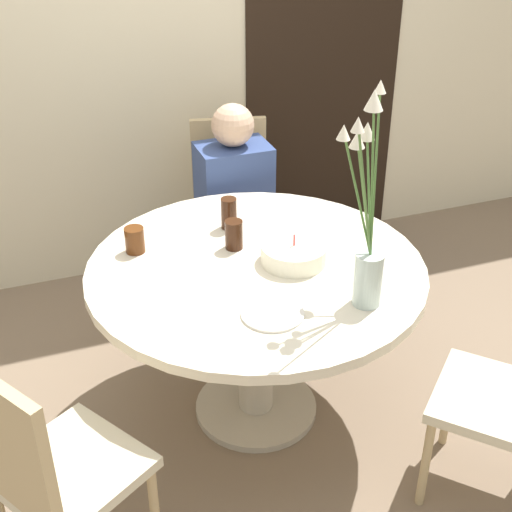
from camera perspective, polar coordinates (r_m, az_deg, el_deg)
ground_plane at (r=3.11m, az=-0.00°, el=-12.15°), size 16.00×16.00×0.00m
wall_back at (r=3.70m, az=-7.77°, el=17.65°), size 8.00×0.05×2.60m
doorway_panel at (r=4.03m, az=5.45°, el=14.77°), size 0.90×0.01×2.05m
dining_table at (r=2.75m, az=-0.00°, el=-3.15°), size 1.28×1.28×0.72m
chair_right_flank at (r=3.66m, az=-2.00°, el=4.55°), size 0.48×0.48×0.90m
chair_near_front at (r=2.27m, az=-16.46°, el=-15.79°), size 0.55×0.55×0.90m
birthday_cake at (r=2.68m, az=3.04°, el=0.19°), size 0.25×0.25×0.12m
flower_vase at (r=2.36m, az=8.89°, el=1.75°), size 0.21×0.27×0.75m
side_plate at (r=2.40m, az=1.32°, el=-4.62°), size 0.22×0.22×0.01m
drink_glass_0 at (r=2.76m, az=-1.78°, el=1.72°), size 0.07×0.07×0.12m
drink_glass_1 at (r=2.78m, az=-9.68°, el=1.28°), size 0.08×0.08×0.10m
drink_glass_2 at (r=2.91m, az=-2.27°, el=3.42°), size 0.06×0.06×0.13m
person_boy at (r=3.52m, az=-1.74°, el=3.29°), size 0.34×0.24×1.06m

